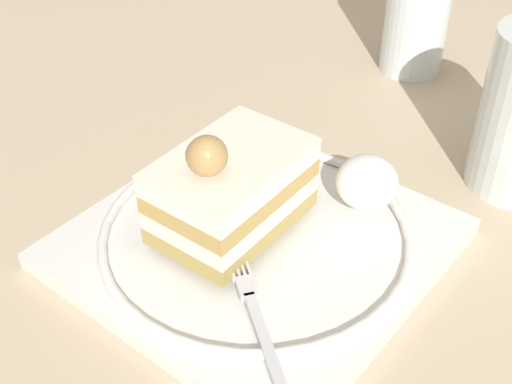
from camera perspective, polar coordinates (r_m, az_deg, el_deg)
ground_plane at (r=0.46m, az=0.39°, el=-3.68°), size 2.40×2.40×0.00m
dessert_plate at (r=0.45m, az=0.00°, el=-3.98°), size 0.24×0.24×0.02m
cake_slice at (r=0.43m, az=-2.10°, el=0.24°), size 0.08×0.11×0.08m
whipped_cream_dollop at (r=0.46m, az=9.19°, el=0.83°), size 0.04×0.04×0.04m
fork at (r=0.39m, az=-0.19°, el=-9.74°), size 0.11×0.07×0.00m
drink_glass_near at (r=0.65m, az=13.17°, el=13.77°), size 0.06×0.06×0.11m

